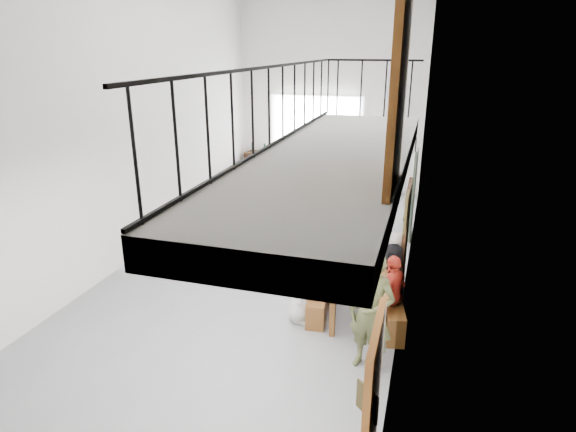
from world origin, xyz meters
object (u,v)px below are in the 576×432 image
(bench_inner, at_px, (321,292))
(oak_barrel, at_px, (241,184))
(bicycle_near, at_px, (323,178))
(side_bench, at_px, (193,215))
(host_standing, at_px, (372,312))
(serving_counter, at_px, (277,170))
(tasting_table, at_px, (360,269))

(bench_inner, distance_m, oak_barrel, 6.27)
(oak_barrel, bearing_deg, bicycle_near, 33.73)
(bench_inner, relative_size, side_bench, 1.04)
(bench_inner, xyz_separation_m, host_standing, (1.02, -1.53, 0.65))
(side_bench, height_order, bicycle_near, bicycle_near)
(host_standing, bearing_deg, bench_inner, 142.22)
(bench_inner, relative_size, oak_barrel, 1.98)
(bench_inner, height_order, host_standing, host_standing)
(bench_inner, relative_size, serving_counter, 0.91)
(oak_barrel, bearing_deg, host_standing, -55.81)
(side_bench, xyz_separation_m, bicycle_near, (2.47, 3.67, 0.20))
(side_bench, xyz_separation_m, oak_barrel, (0.38, 2.28, 0.21))
(bicycle_near, bearing_deg, serving_counter, 93.22)
(side_bench, bearing_deg, host_standing, -41.87)
(serving_counter, xyz_separation_m, host_standing, (4.00, -8.26, 0.34))
(bicycle_near, bearing_deg, side_bench, 155.41)
(tasting_table, distance_m, host_standing, 1.64)
(side_bench, bearing_deg, oak_barrel, 80.55)
(oak_barrel, bearing_deg, tasting_table, -50.84)
(bench_inner, xyz_separation_m, side_bench, (-3.91, 2.89, 0.04))
(tasting_table, height_order, side_bench, tasting_table)
(bench_inner, relative_size, host_standing, 1.05)
(side_bench, relative_size, bicycle_near, 1.03)
(side_bench, height_order, serving_counter, serving_counter)
(bench_inner, xyz_separation_m, oak_barrel, (-3.53, 5.17, 0.25))
(tasting_table, bearing_deg, oak_barrel, 121.78)
(host_standing, bearing_deg, tasting_table, 122.25)
(tasting_table, height_order, oak_barrel, oak_barrel)
(oak_barrel, xyz_separation_m, bicycle_near, (2.09, 1.39, -0.02))
(side_bench, bearing_deg, bicycle_near, 56.13)
(serving_counter, bearing_deg, host_standing, -56.68)
(bicycle_near, bearing_deg, tasting_table, -152.98)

